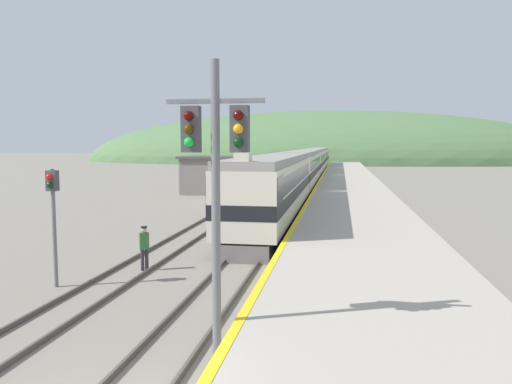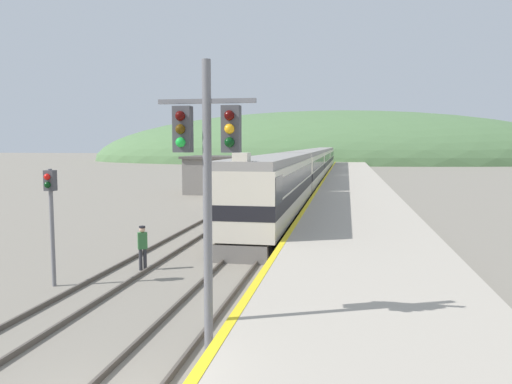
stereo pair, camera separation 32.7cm
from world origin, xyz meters
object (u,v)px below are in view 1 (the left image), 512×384
Objects in this scene: signal_mast_main at (215,169)px; signal_post_siding at (53,203)px; carriage_third at (313,162)px; carriage_fourth at (320,158)px; express_train_lead_car at (274,187)px; track_worker at (144,245)px; carriage_second at (302,169)px; siding_train at (266,174)px.

signal_mast_main reaches higher than signal_post_siding.
carriage_third is 1.00× the size of carriage_fourth.
express_train_lead_car is 19.97m from signal_mast_main.
carriage_fourth is 80.69m from track_worker.
carriage_third is 22.80m from carriage_fourth.
carriage_third is at bearing 91.13° from signal_mast_main.
track_worker is (-3.57, -34.99, -1.31)m from carriage_second.
siding_train is (-4.02, -45.01, -0.55)m from carriage_fourth.
carriage_third is at bearing 90.00° from carriage_second.
siding_train is at bearing 171.60° from carriage_second.
carriage_third is 0.76× the size of siding_train.
carriage_third is 60.77m from signal_post_siding.
carriage_fourth is 5.30× the size of signal_post_siding.
carriage_fourth is 45.20m from siding_train.
express_train_lead_car reaches higher than track_worker.
siding_train is 35.59m from track_worker.
express_train_lead_car reaches higher than siding_train.
signal_post_siding is at bearing -93.95° from carriage_fourth.
signal_mast_main is at bearing -83.01° from siding_train.
signal_mast_main is at bearing -88.87° from carriage_third.
carriage_fourth is 12.38× the size of track_worker.
express_train_lead_car is 68.45m from carriage_fourth.
carriage_second is at bearing 84.17° from track_worker.
track_worker is at bearing -89.29° from siding_train.
express_train_lead_car is 0.98× the size of carriage_second.
express_train_lead_car is at bearing 73.62° from track_worker.
signal_post_siding is 2.34× the size of track_worker.
carriage_second is 42.73m from signal_mast_main.
signal_post_siding is (-5.75, -14.85, 0.62)m from express_train_lead_car.
carriage_second is at bearing 90.00° from express_train_lead_car.
carriage_fourth reaches higher than track_worker.
carriage_fourth is 83.50m from signal_post_siding.
express_train_lead_car is at bearing -80.28° from siding_train.
carriage_second is at bearing -90.00° from carriage_third.
carriage_third is at bearing 84.57° from signal_post_siding.
carriage_second is 4.10m from siding_train.
siding_train is at bearing 99.72° from express_train_lead_car.
signal_post_siding is at bearing -92.59° from siding_train.
siding_train is (-4.02, -22.21, -0.55)m from carriage_third.
carriage_fourth is at bearing 90.00° from carriage_second.
siding_train is at bearing 87.41° from signal_post_siding.
signal_mast_main is 1.65× the size of signal_post_siding.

